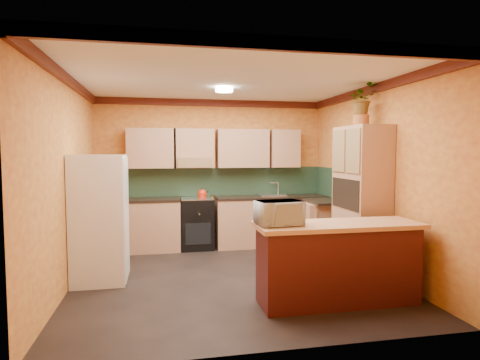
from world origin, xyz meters
The scene contains 15 objects.
room_shell centered at (0.02, 0.28, 2.09)m, with size 4.24×4.24×2.72m.
base_cabinets_back centered at (0.30, 1.80, 0.44)m, with size 3.65×0.60×0.88m, color tan.
countertop_back centered at (0.30, 1.80, 0.90)m, with size 3.65×0.62×0.04m, color black.
stove centered at (-0.32, 1.80, 0.46)m, with size 0.58×0.58×0.91m, color black.
kettle centered at (-0.22, 1.75, 1.00)m, with size 0.17×0.17×0.18m, color #AA220B, non-canonical shape.
sink centered at (1.08, 1.80, 0.94)m, with size 0.48×0.40×0.03m, color silver.
base_cabinets_right centered at (1.80, 0.98, 0.44)m, with size 0.60×0.80×0.88m, color tan.
countertop_right centered at (1.80, 0.98, 0.90)m, with size 0.62×0.80×0.04m, color black.
fridge centered at (-1.75, 0.18, 0.85)m, with size 0.68×0.66×1.70m, color white.
pantry centered at (1.85, -0.14, 1.05)m, with size 0.48×0.90×2.10m, color tan.
fern_pot centered at (1.85, -0.09, 2.18)m, with size 0.22×0.22×0.16m, color #AA5A29.
fern centered at (1.85, -0.09, 2.48)m, with size 0.39×0.34×0.44m, color tan.
breakfast_bar centered at (1.04, -1.15, 0.44)m, with size 1.80×0.55×0.88m, color #441510.
bar_top centered at (1.04, -1.15, 0.91)m, with size 1.90×0.65×0.05m, color tan.
microwave centered at (0.33, -1.15, 1.06)m, with size 0.49×0.33×0.27m, color white.
Camera 1 is at (-0.94, -5.36, 1.74)m, focal length 30.00 mm.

